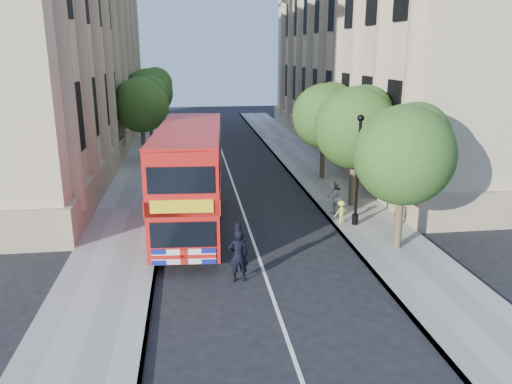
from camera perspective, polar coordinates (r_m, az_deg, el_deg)
name	(u,v)px	position (r m, az deg, el deg)	size (l,w,h in m)	color
ground	(271,292)	(17.54, 1.70, -11.31)	(120.00, 120.00, 0.00)	black
pavement_right	(345,201)	(27.88, 10.08, -0.97)	(3.50, 80.00, 0.12)	gray
pavement_left	(131,209)	(26.79, -14.09, -1.90)	(3.50, 80.00, 0.12)	gray
building_right	(395,38)	(42.68, 15.60, 16.62)	(12.00, 38.00, 18.00)	tan
building_left	(29,36)	(40.97, -24.52, 15.87)	(12.00, 38.00, 18.00)	tan
tree_right_near	(405,150)	(20.61, 16.69, 4.67)	(4.00, 4.00, 6.08)	#473828
tree_right_mid	(356,123)	(26.08, 11.38, 7.69)	(4.20, 4.20, 6.37)	#473828
tree_right_far	(325,112)	(31.79, 7.88, 9.02)	(4.00, 4.00, 6.15)	#473828
tree_left_far	(142,102)	(37.75, -12.94, 10.03)	(4.00, 4.00, 6.30)	#473828
tree_left_back	(149,90)	(45.67, -12.10, 11.35)	(4.20, 4.20, 6.65)	#473828
lamp_post	(358,175)	(23.35, 11.54, 1.91)	(0.32, 0.32, 5.16)	black
double_decker_bus	(191,175)	(22.68, -7.47, 1.89)	(3.37, 10.29, 4.68)	#B9120C
box_van	(185,172)	(28.80, -8.06, 2.31)	(2.17, 4.88, 2.74)	black
police_constable	(238,256)	(17.90, -2.01, -7.28)	(0.71, 0.47, 1.95)	black
woman_pedestrian	(335,197)	(25.17, 9.06, -0.55)	(0.84, 0.66, 1.73)	beige
child_a	(397,216)	(24.05, 15.86, -2.60)	(0.61, 0.26, 1.05)	#C87223
child_b	(341,212)	(23.94, 9.71, -2.25)	(0.70, 0.40, 1.09)	#EFDA51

